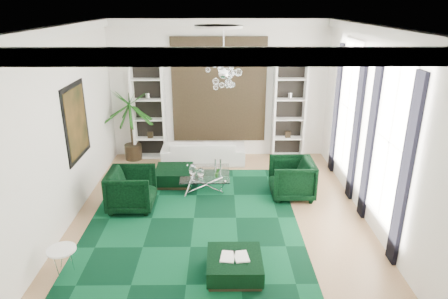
{
  "coord_description": "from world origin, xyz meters",
  "views": [
    {
      "loc": [
        0.02,
        -7.43,
        4.21
      ],
      "look_at": [
        0.11,
        0.5,
        1.26
      ],
      "focal_mm": 32.0,
      "sensor_mm": 36.0,
      "label": 1
    }
  ],
  "objects_px": {
    "coffee_table": "(205,181)",
    "ottoman_front": "(234,266)",
    "armchair_left": "(132,189)",
    "ottoman_side": "(174,176)",
    "side_table": "(63,261)",
    "palm": "(130,115)",
    "sofa": "(204,151)",
    "armchair_right": "(292,178)"
  },
  "relations": [
    {
      "from": "coffee_table",
      "to": "ottoman_front",
      "type": "height_order",
      "value": "coffee_table"
    },
    {
      "from": "armchair_left",
      "to": "ottoman_front",
      "type": "bearing_deg",
      "value": -137.49
    },
    {
      "from": "armchair_left",
      "to": "ottoman_side",
      "type": "height_order",
      "value": "armchair_left"
    },
    {
      "from": "side_table",
      "to": "palm",
      "type": "relative_size",
      "value": 0.18
    },
    {
      "from": "ottoman_side",
      "to": "ottoman_front",
      "type": "distance_m",
      "value": 3.78
    },
    {
      "from": "sofa",
      "to": "ottoman_side",
      "type": "distance_m",
      "value": 1.55
    },
    {
      "from": "armchair_right",
      "to": "ottoman_front",
      "type": "relative_size",
      "value": 1.1
    },
    {
      "from": "coffee_table",
      "to": "palm",
      "type": "distance_m",
      "value": 3.05
    },
    {
      "from": "coffee_table",
      "to": "palm",
      "type": "height_order",
      "value": "palm"
    },
    {
      "from": "armchair_left",
      "to": "palm",
      "type": "bearing_deg",
      "value": 11.0
    },
    {
      "from": "armchair_left",
      "to": "coffee_table",
      "type": "xyz_separation_m",
      "value": [
        1.54,
        0.95,
        -0.25
      ]
    },
    {
      "from": "armchair_left",
      "to": "coffee_table",
      "type": "bearing_deg",
      "value": -58.26
    },
    {
      "from": "armchair_right",
      "to": "ottoman_side",
      "type": "bearing_deg",
      "value": -104.35
    },
    {
      "from": "ottoman_side",
      "to": "ottoman_front",
      "type": "relative_size",
      "value": 1.0
    },
    {
      "from": "sofa",
      "to": "ottoman_front",
      "type": "distance_m",
      "value": 4.97
    },
    {
      "from": "ottoman_front",
      "to": "palm",
      "type": "bearing_deg",
      "value": 117.33
    },
    {
      "from": "coffee_table",
      "to": "side_table",
      "type": "distance_m",
      "value": 3.87
    },
    {
      "from": "sofa",
      "to": "armchair_left",
      "type": "relative_size",
      "value": 2.33
    },
    {
      "from": "armchair_right",
      "to": "coffee_table",
      "type": "distance_m",
      "value": 2.04
    },
    {
      "from": "coffee_table",
      "to": "ottoman_side",
      "type": "bearing_deg",
      "value": 160.95
    },
    {
      "from": "ottoman_side",
      "to": "ottoman_front",
      "type": "xyz_separation_m",
      "value": [
        1.35,
        -3.53,
        -0.02
      ]
    },
    {
      "from": "coffee_table",
      "to": "palm",
      "type": "xyz_separation_m",
      "value": [
        -2.1,
        1.92,
        1.1
      ]
    },
    {
      "from": "coffee_table",
      "to": "armchair_left",
      "type": "bearing_deg",
      "value": -148.26
    },
    {
      "from": "ottoman_front",
      "to": "side_table",
      "type": "relative_size",
      "value": 1.9
    },
    {
      "from": "side_table",
      "to": "sofa",
      "type": "bearing_deg",
      "value": 66.34
    },
    {
      "from": "sofa",
      "to": "palm",
      "type": "relative_size",
      "value": 0.88
    },
    {
      "from": "ottoman_front",
      "to": "side_table",
      "type": "bearing_deg",
      "value": 177.98
    },
    {
      "from": "side_table",
      "to": "palm",
      "type": "xyz_separation_m",
      "value": [
        0.12,
        5.08,
        1.07
      ]
    },
    {
      "from": "palm",
      "to": "coffee_table",
      "type": "bearing_deg",
      "value": -42.37
    },
    {
      "from": "coffee_table",
      "to": "sofa",
      "type": "bearing_deg",
      "value": 93.57
    },
    {
      "from": "armchair_right",
      "to": "ottoman_front",
      "type": "distance_m",
      "value": 3.17
    },
    {
      "from": "armchair_left",
      "to": "side_table",
      "type": "distance_m",
      "value": 2.33
    },
    {
      "from": "armchair_left",
      "to": "armchair_right",
      "type": "height_order",
      "value": "armchair_right"
    },
    {
      "from": "armchair_right",
      "to": "ottoman_side",
      "type": "xyz_separation_m",
      "value": [
        -2.75,
        0.7,
        -0.25
      ]
    },
    {
      "from": "armchair_right",
      "to": "coffee_table",
      "type": "xyz_separation_m",
      "value": [
        -1.97,
        0.44,
        -0.25
      ]
    },
    {
      "from": "ottoman_side",
      "to": "ottoman_front",
      "type": "bearing_deg",
      "value": -69.09
    },
    {
      "from": "ottoman_side",
      "to": "side_table",
      "type": "relative_size",
      "value": 1.91
    },
    {
      "from": "ottoman_side",
      "to": "palm",
      "type": "height_order",
      "value": "palm"
    },
    {
      "from": "ottoman_front",
      "to": "side_table",
      "type": "distance_m",
      "value": 2.8
    },
    {
      "from": "side_table",
      "to": "armchair_right",
      "type": "bearing_deg",
      "value": 33.1
    },
    {
      "from": "armchair_left",
      "to": "ottoman_side",
      "type": "relative_size",
      "value": 1.09
    },
    {
      "from": "armchair_right",
      "to": "palm",
      "type": "distance_m",
      "value": 4.78
    }
  ]
}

